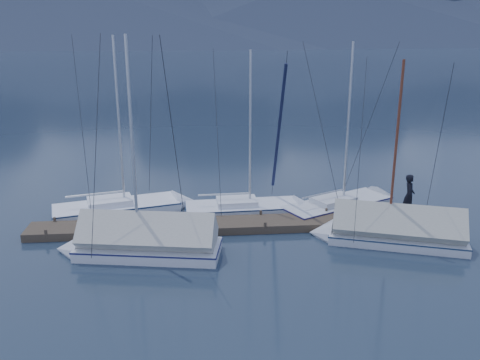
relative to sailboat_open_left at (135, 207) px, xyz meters
name	(u,v)px	position (x,y,z in m)	size (l,w,h in m)	color
ground	(245,247)	(4.80, -4.77, -0.16)	(1000.00, 1000.00, 0.00)	#15202F
dock	(240,226)	(4.80, -2.77, -0.05)	(18.00, 1.50, 0.54)	#382D23
mooring_posts	(229,221)	(4.30, -2.77, 0.19)	(15.12, 1.52, 0.35)	#382D23
sailboat_open_left	(135,207)	(0.00, 0.00, 0.00)	(6.98, 3.55, 8.89)	white
sailboat_open_mid	(259,208)	(5.89, -0.72, -0.01)	(6.28, 2.67, 8.21)	silver
sailboat_open_right	(350,204)	(10.40, -0.49, -0.01)	(6.61, 4.54, 8.58)	silver
sailboat_covered_near	(385,232)	(10.54, -4.72, 0.25)	(6.49, 3.80, 8.08)	silver
sailboat_covered_far	(135,244)	(0.56, -5.03, 0.28)	(6.66, 3.10, 9.00)	silver
person	(409,195)	(12.30, -2.78, 1.13)	(0.69, 0.45, 1.90)	black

